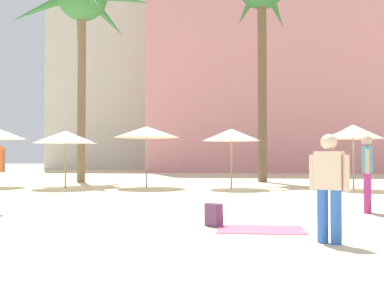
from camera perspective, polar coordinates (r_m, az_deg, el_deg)
The scene contains 12 objects.
ground at distance 5.08m, azimuth -11.33°, elevation -16.43°, with size 120.00×120.00×0.00m, color beige.
hotel_pink at distance 39.23m, azimuth 9.20°, elevation 11.20°, with size 18.35×11.07×19.80m, color pink.
hotel_tower_gray at distance 47.18m, azimuth -7.45°, elevation 11.07°, with size 14.68×10.38×23.09m, color beige.
palm_tree_far_left at distance 23.43m, azimuth -14.04°, elevation 17.10°, with size 7.28×6.67×10.44m.
cafe_umbrella_0 at distance 17.87m, azimuth 20.10°, elevation 1.50°, with size 2.18×2.18×2.49m.
cafe_umbrella_1 at distance 17.93m, azimuth -5.88°, elevation 1.55°, with size 2.64×2.64×2.48m.
cafe_umbrella_2 at distance 17.36m, azimuth 5.11°, elevation 1.19°, with size 2.29×2.29×2.36m.
cafe_umbrella_3 at distance 18.29m, azimuth -16.00°, elevation 0.87°, with size 2.57×2.57×2.29m.
beach_towel at distance 7.98m, azimuth 8.84°, elevation -10.87°, with size 1.52×0.90×0.01m, color #EF6684.
backpack at distance 8.27m, azimuth 2.86°, elevation -9.19°, with size 0.35×0.35×0.42m.
person_near_left at distance 6.92m, azimuth 17.29°, elevation -4.89°, with size 0.58×0.38×1.63m.
person_far_left at distance 10.84m, azimuth 21.69°, elevation -3.16°, with size 0.31×0.61×1.77m.
Camera 1 is at (1.50, -4.68, 1.31)m, focal length 41.29 mm.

